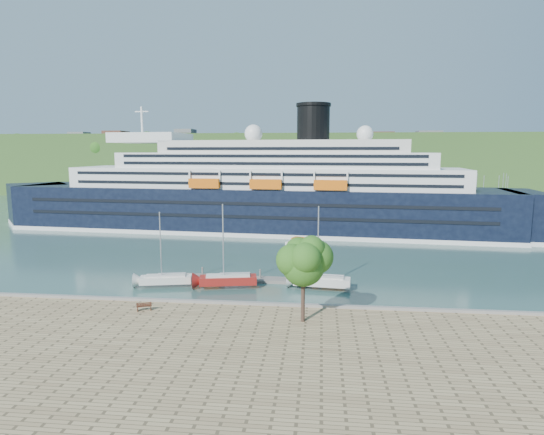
{
  "coord_description": "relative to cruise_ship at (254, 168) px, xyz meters",
  "views": [
    {
      "loc": [
        11.96,
        -46.88,
        17.47
      ],
      "look_at": [
        3.68,
        30.0,
        6.11
      ],
      "focal_mm": 30.0,
      "sensor_mm": 36.0,
      "label": 1
    }
  ],
  "objects": [
    {
      "name": "park_bench",
      "position": [
        -3.54,
        -54.45,
        -12.17
      ],
      "size": [
        1.72,
        1.2,
        1.02
      ],
      "primitive_type": null,
      "rotation": [
        0.0,
        0.0,
        0.39
      ],
      "color": "#4B2215",
      "rests_on": "promenade"
    },
    {
      "name": "sailboat_white_far",
      "position": [
        14.9,
        -41.86,
        -8.58
      ],
      "size": [
        8.05,
        2.87,
        10.19
      ],
      "primitive_type": null,
      "rotation": [
        0.0,
        0.0,
        -0.09
      ],
      "color": "silver",
      "rests_on": "ground"
    },
    {
      "name": "floating_pontoon",
      "position": [
        4.57,
        -38.94,
        -13.48
      ],
      "size": [
        18.24,
        2.95,
        0.4
      ],
      "primitive_type": null,
      "rotation": [
        0.0,
        0.0,
        -0.04
      ],
      "color": "slate",
      "rests_on": "ground"
    },
    {
      "name": "promenade_tree",
      "position": [
        13.02,
        -55.72,
        -8.07
      ],
      "size": [
        5.57,
        5.57,
        9.23
      ],
      "primitive_type": null,
      "color": "#265B18",
      "rests_on": "promenade"
    },
    {
      "name": "tender_launch",
      "position": [
        11.79,
        -17.47,
        -12.75
      ],
      "size": [
        7.12,
        4.65,
        1.86
      ],
      "primitive_type": null,
      "rotation": [
        0.0,
        0.0,
        -0.38
      ],
      "color": "#DE5F0D",
      "rests_on": "ground"
    },
    {
      "name": "sailboat_white_near",
      "position": [
        -5.23,
        -42.93,
        -9.0
      ],
      "size": [
        7.51,
        3.51,
        9.36
      ],
      "primitive_type": null,
      "rotation": [
        0.0,
        0.0,
        0.21
      ],
      "color": "silver",
      "rests_on": "ground"
    },
    {
      "name": "sailboat_red",
      "position": [
        2.92,
        -42.62,
        -8.48
      ],
      "size": [
        8.32,
        3.71,
        10.39
      ],
      "primitive_type": null,
      "rotation": [
        0.0,
        0.0,
        0.19
      ],
      "color": "maroon",
      "rests_on": "ground"
    },
    {
      "name": "quay_coping",
      "position": [
        2.61,
        -51.46,
        -12.53
      ],
      "size": [
        220.0,
        0.5,
        0.3
      ],
      "primitive_type": "cube",
      "color": "slate",
      "rests_on": "promenade"
    },
    {
      "name": "far_hillside",
      "position": [
        2.61,
        93.74,
        -1.68
      ],
      "size": [
        400.0,
        50.0,
        24.0
      ],
      "primitive_type": "cube",
      "color": "#304F1F",
      "rests_on": "ground"
    },
    {
      "name": "ground",
      "position": [
        2.61,
        -51.26,
        -13.68
      ],
      "size": [
        400.0,
        400.0,
        0.0
      ],
      "primitive_type": "plane",
      "color": "#2C4E46",
      "rests_on": "ground"
    },
    {
      "name": "cruise_ship",
      "position": [
        0.0,
        0.0,
        0.0
      ],
      "size": [
        122.84,
        27.1,
        27.36
      ],
      "primitive_type": null,
      "rotation": [
        0.0,
        0.0,
        -0.08
      ],
      "color": "black",
      "rests_on": "ground"
    }
  ]
}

